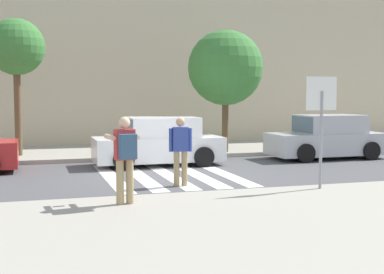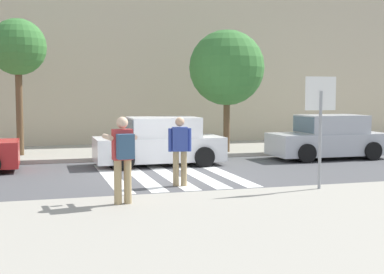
{
  "view_description": "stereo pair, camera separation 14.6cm",
  "coord_description": "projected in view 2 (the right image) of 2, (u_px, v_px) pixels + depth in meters",
  "views": [
    {
      "loc": [
        -3.7,
        -14.41,
        2.33
      ],
      "look_at": [
        0.6,
        -0.2,
        1.1
      ],
      "focal_mm": 50.0,
      "sensor_mm": 36.0,
      "label": 1
    },
    {
      "loc": [
        -3.56,
        -14.45,
        2.33
      ],
      "look_at": [
        0.6,
        -0.2,
        1.1
      ],
      "focal_mm": 50.0,
      "sensor_mm": 36.0,
      "label": 2
    }
  ],
  "objects": [
    {
      "name": "photographer_with_backpack",
      "position": [
        123.0,
        152.0,
        10.45
      ],
      "size": [
        0.64,
        0.88,
        1.72
      ],
      "color": "tan",
      "rests_on": "sidewalk_near"
    },
    {
      "name": "crosswalk_stripe_4",
      "position": [
        221.0,
        172.0,
        15.65
      ],
      "size": [
        0.44,
        5.2,
        0.01
      ],
      "primitive_type": "cube",
      "color": "silver",
      "rests_on": "ground"
    },
    {
      "name": "parked_car_silver",
      "position": [
        328.0,
        138.0,
        18.93
      ],
      "size": [
        4.1,
        1.92,
        1.55
      ],
      "color": "#B7BABF",
      "rests_on": "ground"
    },
    {
      "name": "pedestrian_crossing",
      "position": [
        180.0,
        147.0,
        13.31
      ],
      "size": [
        0.57,
        0.3,
        1.72
      ],
      "color": "tan",
      "rests_on": "ground"
    },
    {
      "name": "parked_car_white",
      "position": [
        160.0,
        143.0,
        17.22
      ],
      "size": [
        4.1,
        1.92,
        1.55
      ],
      "color": "white",
      "rests_on": "ground"
    },
    {
      "name": "building_facade_far",
      "position": [
        115.0,
        67.0,
        24.67
      ],
      "size": [
        56.0,
        4.0,
        7.07
      ],
      "primitive_type": "cube",
      "color": "beige",
      "rests_on": "ground"
    },
    {
      "name": "crosswalk_stripe_3",
      "position": [
        195.0,
        174.0,
        15.42
      ],
      "size": [
        0.44,
        5.2,
        0.01
      ],
      "primitive_type": "cube",
      "color": "silver",
      "rests_on": "ground"
    },
    {
      "name": "street_tree_west",
      "position": [
        18.0,
        48.0,
        18.51
      ],
      "size": [
        1.96,
        1.96,
        4.76
      ],
      "color": "brown",
      "rests_on": "sidewalk_far"
    },
    {
      "name": "crosswalk_stripe_1",
      "position": [
        140.0,
        176.0,
        14.98
      ],
      "size": [
        0.44,
        5.2,
        0.01
      ],
      "primitive_type": "cube",
      "color": "silver",
      "rests_on": "ground"
    },
    {
      "name": "sidewalk_near",
      "position": [
        257.0,
        226.0,
        9.07
      ],
      "size": [
        60.0,
        6.0,
        0.14
      ],
      "primitive_type": "cube",
      "color": "#9E998C",
      "rests_on": "ground"
    },
    {
      "name": "ground_plane",
      "position": [
        170.0,
        176.0,
        15.01
      ],
      "size": [
        120.0,
        120.0,
        0.0
      ],
      "primitive_type": "plane",
      "color": "#4C4C4F"
    },
    {
      "name": "stop_sign",
      "position": [
        320.0,
        107.0,
        12.09
      ],
      "size": [
        0.76,
        0.08,
        2.56
      ],
      "color": "gray",
      "rests_on": "sidewalk_near"
    },
    {
      "name": "crosswalk_stripe_2",
      "position": [
        168.0,
        175.0,
        15.2
      ],
      "size": [
        0.44,
        5.2,
        0.01
      ],
      "primitive_type": "cube",
      "color": "silver",
      "rests_on": "ground"
    },
    {
      "name": "crosswalk_stripe_0",
      "position": [
        112.0,
        177.0,
        14.75
      ],
      "size": [
        0.44,
        5.2,
        0.01
      ],
      "primitive_type": "cube",
      "color": "silver",
      "rests_on": "ground"
    },
    {
      "name": "sidewalk_far",
      "position": [
        132.0,
        151.0,
        20.74
      ],
      "size": [
        60.0,
        4.8,
        0.14
      ],
      "primitive_type": "cube",
      "color": "#9E998C",
      "rests_on": "ground"
    },
    {
      "name": "street_tree_center",
      "position": [
        227.0,
        68.0,
        19.69
      ],
      "size": [
        2.78,
        2.78,
        4.51
      ],
      "color": "brown",
      "rests_on": "sidewalk_far"
    }
  ]
}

